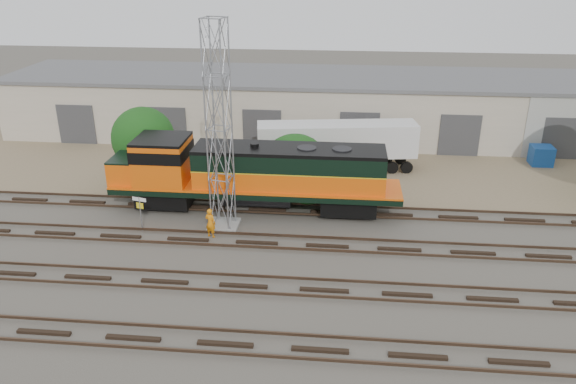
# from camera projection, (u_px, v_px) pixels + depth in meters

# --- Properties ---
(ground) EXTENTS (140.00, 140.00, 0.00)m
(ground) POSITION_uv_depth(u_px,v_px,m) (326.00, 260.00, 30.16)
(ground) COLOR #47423A
(ground) RESTS_ON ground
(dirt_strip) EXTENTS (80.00, 16.00, 0.02)m
(dirt_strip) POSITION_uv_depth(u_px,v_px,m) (333.00, 164.00, 43.87)
(dirt_strip) COLOR #726047
(dirt_strip) RESTS_ON ground
(tracks) EXTENTS (80.00, 20.40, 0.28)m
(tracks) POSITION_uv_depth(u_px,v_px,m) (324.00, 290.00, 27.38)
(tracks) COLOR black
(tracks) RESTS_ON ground
(warehouse) EXTENTS (58.40, 10.40, 5.30)m
(warehouse) POSITION_uv_depth(u_px,v_px,m) (337.00, 105.00, 50.12)
(warehouse) COLOR #C1B4A1
(warehouse) RESTS_ON ground
(locomotive) EXTENTS (18.26, 3.20, 4.39)m
(locomotive) POSITION_uv_depth(u_px,v_px,m) (250.00, 173.00, 35.11)
(locomotive) COLOR black
(locomotive) RESTS_ON tracks
(signal_tower) EXTENTS (1.79, 1.79, 12.14)m
(signal_tower) POSITION_uv_depth(u_px,v_px,m) (219.00, 133.00, 31.56)
(signal_tower) COLOR gray
(signal_tower) RESTS_ON ground
(sign_post) EXTENTS (0.89, 0.26, 2.20)m
(sign_post) POSITION_uv_depth(u_px,v_px,m) (140.00, 207.00, 32.74)
(sign_post) COLOR gray
(sign_post) RESTS_ON ground
(worker) EXTENTS (0.76, 0.62, 1.79)m
(worker) POSITION_uv_depth(u_px,v_px,m) (210.00, 223.00, 32.34)
(worker) COLOR orange
(worker) RESTS_ON ground
(semi_trailer) EXTENTS (12.02, 4.08, 3.63)m
(semi_trailer) POSITION_uv_depth(u_px,v_px,m) (341.00, 141.00, 41.85)
(semi_trailer) COLOR silver
(semi_trailer) RESTS_ON ground
(dumpster_blue) EXTENTS (1.61, 1.51, 1.50)m
(dumpster_blue) POSITION_uv_depth(u_px,v_px,m) (541.00, 156.00, 43.43)
(dumpster_blue) COLOR #154490
(dumpster_blue) RESTS_ON ground
(tree_west) EXTENTS (4.53, 4.32, 5.65)m
(tree_west) POSITION_uv_depth(u_px,v_px,m) (146.00, 141.00, 38.40)
(tree_west) COLOR #382619
(tree_west) RESTS_ON ground
(tree_mid) EXTENTS (4.91, 4.68, 4.68)m
(tree_mid) POSITION_uv_depth(u_px,v_px,m) (298.00, 172.00, 36.96)
(tree_mid) COLOR #382619
(tree_mid) RESTS_ON ground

